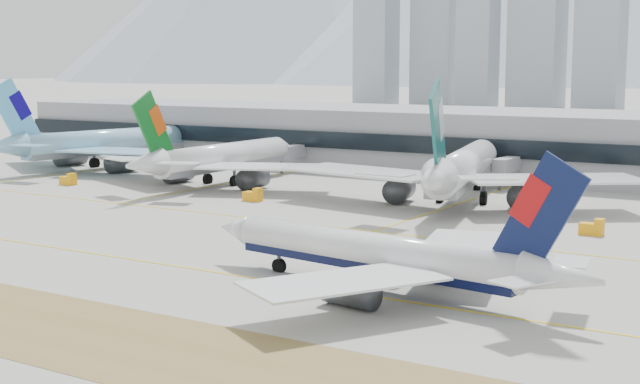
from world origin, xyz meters
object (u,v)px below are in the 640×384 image
Objects in this scene: widebody_eva at (218,159)px; taxiing_airliner at (386,256)px; widebody_cathay at (461,170)px; terminal at (502,142)px; widebody_korean at (99,144)px.

taxiing_airliner is at bearing -131.88° from widebody_eva.
widebody_eva is at bearing 79.02° from widebody_cathay.
taxiing_airliner is 0.88× the size of widebody_eva.
terminal is (44.12, 54.30, 1.85)m from widebody_eva.
taxiing_airliner is at bearing -177.62° from widebody_cathay.
widebody_eva is at bearing -129.09° from terminal.
widebody_korean is 45.73m from widebody_eva.
widebody_korean is 1.09× the size of widebody_eva.
widebody_korean is 100.52m from widebody_cathay.
widebody_korean is 0.23× the size of terminal.
widebody_korean reaches higher than taxiing_airliner.
taxiing_airliner is 68.15m from widebody_cathay.
widebody_korean is 0.99× the size of widebody_cathay.
widebody_eva is 0.91× the size of widebody_cathay.
widebody_eva is at bearing -32.85° from taxiing_airliner.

